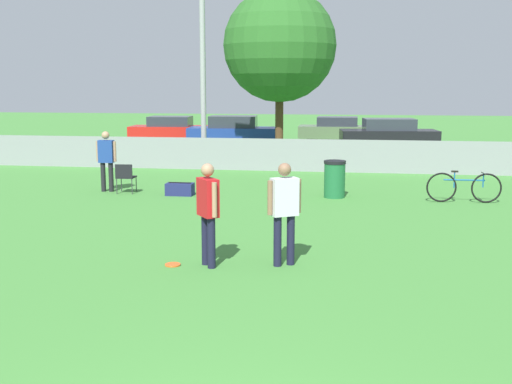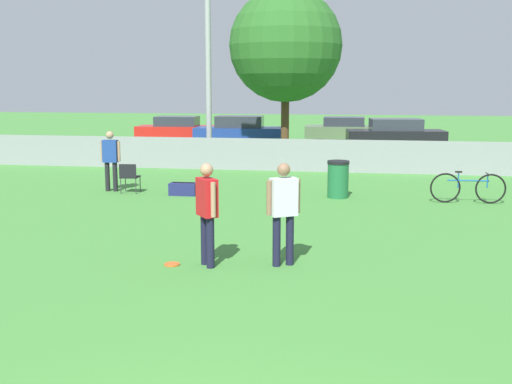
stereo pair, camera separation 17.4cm
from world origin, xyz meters
name	(u,v)px [view 1 (the left image)]	position (x,y,z in m)	size (l,w,h in m)	color
fence_backline	(329,156)	(0.00, 18.00, 0.55)	(26.07, 0.07, 1.21)	gray
light_pole	(202,35)	(-4.67, 19.53, 4.67)	(0.90, 0.36, 7.84)	#9E9EA3
tree_near_pole	(280,46)	(-2.15, 21.83, 4.40)	(4.40, 4.40, 6.61)	#4C331E
player_thrower_red	(208,207)	(-1.42, 6.30, 0.98)	(0.43, 0.48, 1.68)	#191933
player_receiver_white	(284,206)	(-0.22, 6.54, 0.98)	(0.51, 0.41, 1.68)	#191933
spectator_in_blue	(106,157)	(-5.84, 13.06, 0.95)	(0.56, 0.23, 1.65)	black
frisbee_disc	(173,265)	(-2.00, 6.25, 0.01)	(0.26, 0.26, 0.03)	#E5591E
folding_chair_sideline	(125,176)	(-5.24, 12.84, 0.48)	(0.50, 0.50, 0.81)	#333338
bicycle_sideline	(464,187)	(3.57, 12.84, 0.39)	(1.83, 0.44, 0.80)	black
trash_bin	(335,179)	(0.36, 13.09, 0.49)	(0.57, 0.57, 0.97)	#1E6638
gear_bag_sideline	(180,189)	(-3.71, 12.78, 0.16)	(0.72, 0.40, 0.35)	navy
parked_car_red	(170,130)	(-8.34, 27.59, 0.67)	(4.06, 2.03, 1.34)	black
parked_car_blue	(233,132)	(-4.85, 26.16, 0.70)	(4.31, 2.01, 1.46)	black
parked_car_olive	(337,129)	(-0.10, 29.66, 0.63)	(3.90, 1.71, 1.28)	black
parked_car_dark	(389,135)	(2.32, 26.00, 0.68)	(4.48, 2.21, 1.40)	black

